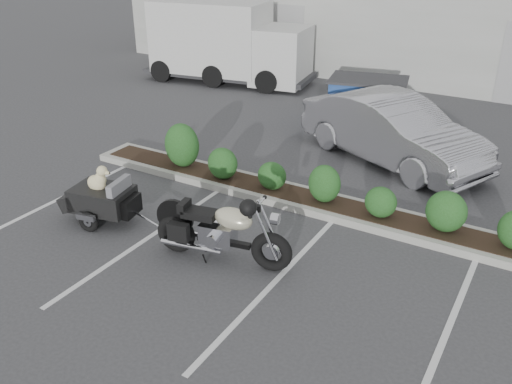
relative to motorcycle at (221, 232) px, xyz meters
The scene contains 8 objects.
ground 0.77m from the motorcycle, 102.08° to the left, with size 90.00×90.00×0.00m, color #38383A.
planter_kerb 2.89m from the motorcycle, 71.68° to the left, with size 12.00×1.00×0.15m, color #9E9E93.
building 17.56m from the motorcycle, 90.35° to the left, with size 26.00×10.00×4.00m, color #9EA099.
motorcycle is the anchor object (origin of this frame).
pet_trailer 2.79m from the motorcycle, behind, with size 2.01×1.15×1.18m.
sedan 5.93m from the motorcycle, 79.57° to the left, with size 1.70×4.87×1.60m, color #B8B7BF.
dumpster 8.01m from the motorcycle, 92.64° to the left, with size 2.41×1.90×1.40m.
delivery_truck 12.26m from the motorcycle, 122.63° to the left, with size 6.46×2.96×2.85m.
Camera 1 is at (4.63, -7.01, 5.18)m, focal length 38.00 mm.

